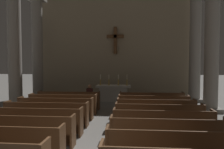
% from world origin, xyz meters
% --- Properties ---
extents(pew_left_row_3, '(3.26, 0.50, 0.95)m').
position_xyz_m(pew_left_row_3, '(-2.16, 2.08, 0.48)').
color(pew_left_row_3, brown).
rests_on(pew_left_row_3, ground).
extents(pew_left_row_4, '(3.26, 0.50, 0.95)m').
position_xyz_m(pew_left_row_4, '(-2.16, 3.14, 0.48)').
color(pew_left_row_4, brown).
rests_on(pew_left_row_4, ground).
extents(pew_left_row_5, '(3.26, 0.50, 0.95)m').
position_xyz_m(pew_left_row_5, '(-2.16, 4.19, 0.48)').
color(pew_left_row_5, brown).
rests_on(pew_left_row_5, ground).
extents(pew_left_row_6, '(3.26, 0.50, 0.95)m').
position_xyz_m(pew_left_row_6, '(-2.16, 5.25, 0.48)').
color(pew_left_row_6, brown).
rests_on(pew_left_row_6, ground).
extents(pew_left_row_7, '(3.26, 0.50, 0.95)m').
position_xyz_m(pew_left_row_7, '(-2.16, 6.31, 0.48)').
color(pew_left_row_7, brown).
rests_on(pew_left_row_7, ground).
extents(pew_left_row_8, '(3.26, 0.50, 0.95)m').
position_xyz_m(pew_left_row_8, '(-2.16, 7.37, 0.48)').
color(pew_left_row_8, brown).
rests_on(pew_left_row_8, ground).
extents(pew_right_row_2, '(3.26, 0.50, 0.95)m').
position_xyz_m(pew_right_row_2, '(2.16, 1.02, 0.48)').
color(pew_right_row_2, brown).
rests_on(pew_right_row_2, ground).
extents(pew_right_row_3, '(3.26, 0.50, 0.95)m').
position_xyz_m(pew_right_row_3, '(2.16, 2.08, 0.48)').
color(pew_right_row_3, brown).
rests_on(pew_right_row_3, ground).
extents(pew_right_row_4, '(3.26, 0.50, 0.95)m').
position_xyz_m(pew_right_row_4, '(2.16, 3.14, 0.48)').
color(pew_right_row_4, brown).
rests_on(pew_right_row_4, ground).
extents(pew_right_row_5, '(3.26, 0.50, 0.95)m').
position_xyz_m(pew_right_row_5, '(2.16, 4.19, 0.48)').
color(pew_right_row_5, brown).
rests_on(pew_right_row_5, ground).
extents(pew_right_row_6, '(3.26, 0.50, 0.95)m').
position_xyz_m(pew_right_row_6, '(2.16, 5.25, 0.48)').
color(pew_right_row_6, brown).
rests_on(pew_right_row_6, ground).
extents(pew_right_row_7, '(3.26, 0.50, 0.95)m').
position_xyz_m(pew_right_row_7, '(2.16, 6.31, 0.48)').
color(pew_right_row_7, brown).
rests_on(pew_right_row_7, ground).
extents(pew_right_row_8, '(3.26, 0.50, 0.95)m').
position_xyz_m(pew_right_row_8, '(2.16, 7.37, 0.48)').
color(pew_right_row_8, brown).
rests_on(pew_right_row_8, ground).
extents(column_left_third, '(1.04, 1.04, 6.63)m').
position_xyz_m(column_left_third, '(-5.07, 7.34, 3.23)').
color(column_left_third, gray).
rests_on(column_left_third, ground).
extents(column_right_third, '(1.04, 1.04, 6.63)m').
position_xyz_m(column_right_third, '(5.07, 7.34, 3.23)').
color(column_right_third, gray).
rests_on(column_right_third, ground).
extents(column_left_fourth, '(1.04, 1.04, 6.63)m').
position_xyz_m(column_left_fourth, '(-5.07, 10.27, 3.23)').
color(column_left_fourth, gray).
rests_on(column_left_fourth, ground).
extents(column_right_fourth, '(1.04, 1.04, 6.63)m').
position_xyz_m(column_right_fourth, '(5.07, 10.27, 3.23)').
color(column_right_fourth, gray).
rests_on(column_right_fourth, ground).
extents(altar, '(2.20, 0.90, 1.01)m').
position_xyz_m(altar, '(0.00, 10.04, 0.53)').
color(altar, '#BCB7AD').
rests_on(altar, ground).
extents(candlestick_outer_left, '(0.16, 0.16, 0.68)m').
position_xyz_m(candlestick_outer_left, '(-0.85, 10.04, 1.23)').
color(candlestick_outer_left, '#B79338').
rests_on(candlestick_outer_left, altar).
extents(candlestick_inner_left, '(0.16, 0.16, 0.68)m').
position_xyz_m(candlestick_inner_left, '(-0.30, 10.04, 1.23)').
color(candlestick_inner_left, '#B79338').
rests_on(candlestick_inner_left, altar).
extents(candlestick_inner_right, '(0.16, 0.16, 0.68)m').
position_xyz_m(candlestick_inner_right, '(0.30, 10.04, 1.23)').
color(candlestick_inner_right, '#B79338').
rests_on(candlestick_inner_right, altar).
extents(candlestick_outer_right, '(0.16, 0.16, 0.68)m').
position_xyz_m(candlestick_outer_right, '(0.85, 10.04, 1.23)').
color(candlestick_outer_right, '#B79338').
rests_on(candlestick_outer_right, altar).
extents(apse_with_cross, '(11.26, 0.47, 7.25)m').
position_xyz_m(apse_with_cross, '(0.00, 11.74, 3.63)').
color(apse_with_cross, gray).
rests_on(apse_with_cross, ground).
extents(lone_worshipper, '(0.32, 0.43, 1.32)m').
position_xyz_m(lone_worshipper, '(-1.04, 7.41, 0.69)').
color(lone_worshipper, '#26262B').
rests_on(lone_worshipper, ground).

